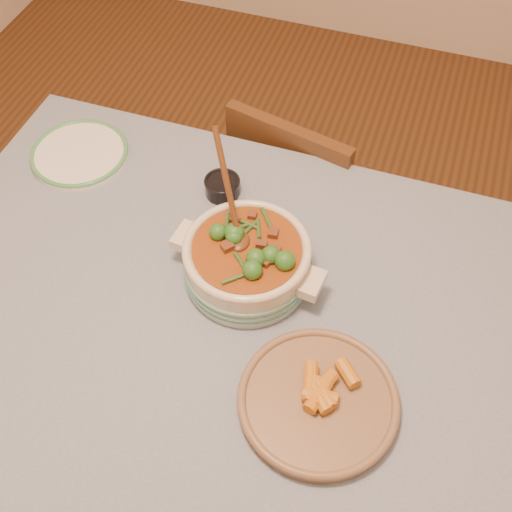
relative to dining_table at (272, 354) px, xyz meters
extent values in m
plane|color=#4B2B15|center=(0.00, 0.00, -0.66)|extent=(4.50, 4.50, 0.00)
cube|color=brown|center=(0.00, 0.00, 0.06)|extent=(1.60, 1.00, 0.05)
cube|color=#8090A7|center=(0.00, 0.00, 0.09)|extent=(1.68, 1.08, 0.01)
cylinder|color=brown|center=(-0.73, 0.43, -0.31)|extent=(0.07, 0.07, 0.70)
cylinder|color=beige|center=(-0.10, 0.12, 0.14)|extent=(0.29, 0.29, 0.10)
torus|color=beige|center=(-0.10, 0.12, 0.20)|extent=(0.27, 0.27, 0.02)
cube|color=beige|center=(0.05, 0.10, 0.16)|extent=(0.05, 0.08, 0.03)
cube|color=beige|center=(-0.25, 0.13, 0.16)|extent=(0.05, 0.08, 0.03)
cylinder|color=#964C15|center=(-0.10, 0.12, 0.19)|extent=(0.23, 0.23, 0.02)
cylinder|color=white|center=(-0.63, 0.34, 0.10)|extent=(0.25, 0.25, 0.02)
torus|color=#469A58|center=(-0.63, 0.34, 0.11)|extent=(0.25, 0.25, 0.01)
cylinder|color=black|center=(-0.24, 0.34, 0.11)|extent=(0.09, 0.09, 0.04)
torus|color=black|center=(-0.24, 0.34, 0.13)|extent=(0.09, 0.09, 0.01)
cylinder|color=black|center=(-0.24, 0.34, 0.13)|extent=(0.07, 0.07, 0.01)
cylinder|color=#89664B|center=(0.13, -0.12, 0.10)|extent=(0.34, 0.34, 0.02)
torus|color=#89664B|center=(0.13, -0.12, 0.11)|extent=(0.31, 0.31, 0.02)
cube|color=#55351A|center=(-0.11, 0.74, -0.26)|extent=(0.45, 0.45, 0.04)
cube|color=#55351A|center=(-0.14, 0.58, -0.06)|extent=(0.37, 0.12, 0.40)
cylinder|color=#55351A|center=(0.09, 0.86, -0.46)|extent=(0.04, 0.04, 0.40)
cylinder|color=#55351A|center=(-0.23, 0.93, -0.46)|extent=(0.04, 0.04, 0.40)
cylinder|color=#55351A|center=(0.01, 0.55, -0.46)|extent=(0.04, 0.04, 0.40)
cylinder|color=#55351A|center=(-0.30, 0.62, -0.46)|extent=(0.04, 0.04, 0.40)
camera|label=1|loc=(0.19, -0.66, 1.26)|focal=45.00mm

